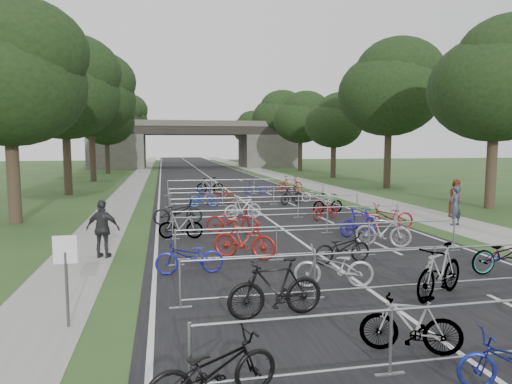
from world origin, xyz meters
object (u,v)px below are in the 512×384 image
pedestrian_b (456,199)px  pedestrian_c (103,229)px  overpass_bridge (195,144)px  bike_0 (213,370)px  bike_1 (411,325)px  park_sign (66,264)px  pedestrian_a (455,206)px

pedestrian_b → pedestrian_c: bearing=169.2°
overpass_bridge → pedestrian_b: size_ratio=16.93×
bike_0 → pedestrian_b: size_ratio=1.06×
bike_1 → pedestrian_b: size_ratio=0.93×
pedestrian_c → park_sign: bearing=106.3°
bike_1 → pedestrian_a: pedestrian_a is taller
park_sign → bike_0: 4.18m
park_sign → pedestrian_a: bearing=30.5°
overpass_bridge → bike_1: bearing=-90.7°
park_sign → pedestrian_b: pedestrian_b is taller
park_sign → bike_1: bearing=-21.7°
bike_0 → pedestrian_a: (11.97, 11.77, 0.37)m
overpass_bridge → bike_0: 65.47m
pedestrian_a → pedestrian_b: (1.53, 2.09, 0.04)m
overpass_bridge → pedestrian_b: bearing=-79.9°
bike_1 → pedestrian_a: (8.50, 10.90, 0.37)m
bike_0 → pedestrian_b: bearing=-61.1°
bike_0 → overpass_bridge: bearing=-20.7°
park_sign → bike_1: (5.97, -2.38, -0.76)m
bike_0 → pedestrian_b: (13.50, 13.87, 0.41)m
park_sign → bike_1: park_sign is taller
pedestrian_b → overpass_bridge: bearing=72.0°
park_sign → pedestrian_b: 19.20m
bike_0 → bike_1: (3.47, 0.88, 0.00)m
overpass_bridge → pedestrian_c: size_ratio=16.90×
overpass_bridge → pedestrian_a: size_ratio=17.64×
pedestrian_a → pedestrian_c: pedestrian_c is taller
pedestrian_c → bike_1: bearing=143.1°
bike_1 → pedestrian_a: size_ratio=0.97×
overpass_bridge → park_sign: bearing=-96.3°
park_sign → bike_0: (2.50, -3.26, -0.76)m
park_sign → pedestrian_a: size_ratio=1.04×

